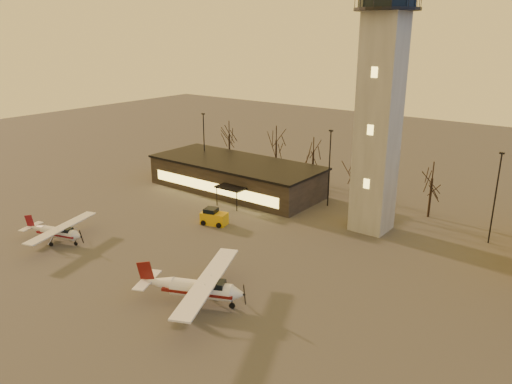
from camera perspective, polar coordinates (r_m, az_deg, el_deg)
ground at (r=37.81m, az=-7.62°, el=-17.98°), size 220.00×220.00×0.00m
control_tower at (r=56.09m, az=14.13°, el=11.55°), size 6.80×6.80×32.60m
terminal at (r=71.94m, az=-2.30°, el=1.88°), size 25.40×12.20×4.30m
light_poles at (r=58.93m, az=14.16°, el=0.97°), size 58.50×12.25×10.14m
tree_row at (r=72.05m, az=6.45°, el=4.91°), size 37.20×9.20×8.80m
cessna_front at (r=42.87m, az=-6.03°, el=-11.32°), size 10.16×12.22×3.49m
cessna_rear at (r=58.41m, az=-21.45°, el=-4.57°), size 8.03×9.91×2.76m
service_cart at (r=59.81m, az=-4.85°, el=-3.00°), size 3.41×2.60×1.96m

